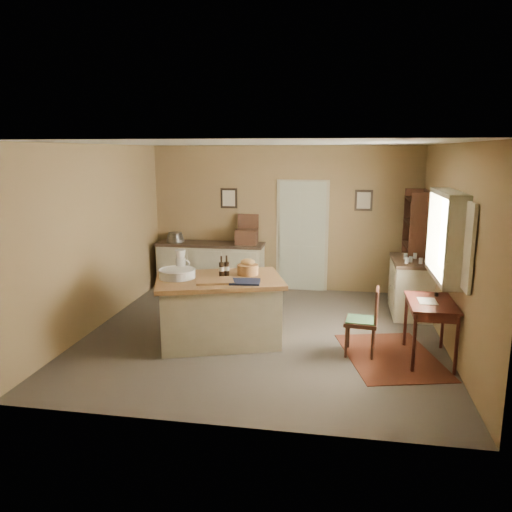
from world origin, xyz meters
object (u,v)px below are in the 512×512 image
Objects in this scene: sideboard at (211,265)px; desk_chair at (361,322)px; work_island at (219,308)px; writing_desk at (431,309)px; shelving_unit at (417,249)px; right_cabinet at (410,286)px.

sideboard is 3.82m from desk_chair.
writing_desk is (2.76, -0.15, 0.19)m from work_island.
sideboard is 2.20× the size of writing_desk.
shelving_unit is at bearing 86.39° from writing_desk.
sideboard is at bearing 141.10° from desk_chair.
writing_desk is 0.88m from desk_chair.
work_island is 0.99× the size of shelving_unit.
work_island is 1.79× the size of right_cabinet.
writing_desk is at bearing -89.99° from right_cabinet.
desk_chair reaches higher than writing_desk.
work_island is at bearing -73.14° from sideboard.
shelving_unit is (0.15, 0.54, 0.52)m from right_cabinet.
work_island is 3.25m from right_cabinet.
desk_chair is 2.63m from shelving_unit.
right_cabinet is at bearing -105.65° from shelving_unit.
sideboard reaches higher than desk_chair.
right_cabinet is at bearing 13.57° from work_island.
desk_chair is 2.02m from right_cabinet.
shelving_unit is (1.00, 2.38, 0.54)m from desk_chair.
writing_desk is 2.42m from shelving_unit.
sideboard is 1.03× the size of shelving_unit.
desk_chair is at bearing -112.77° from shelving_unit.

